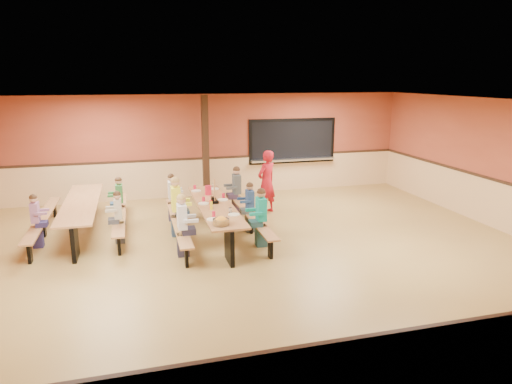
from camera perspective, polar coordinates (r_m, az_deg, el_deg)
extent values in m
plane|color=olive|center=(9.27, -0.60, -7.81)|extent=(12.00, 12.00, 0.00)
cube|color=brown|center=(13.64, -5.88, 5.79)|extent=(12.00, 0.04, 3.00)
cube|color=brown|center=(4.42, 16.16, -12.92)|extent=(12.00, 0.04, 3.00)
cube|color=brown|center=(11.81, 28.90, 2.79)|extent=(0.04, 10.00, 3.00)
cube|color=white|center=(8.61, -0.65, 11.04)|extent=(12.00, 10.00, 0.04)
cube|color=black|center=(14.25, 4.57, 6.38)|extent=(2.60, 0.06, 1.20)
cube|color=silver|center=(14.25, 4.65, 4.06)|extent=(2.70, 0.28, 0.06)
cube|color=black|center=(13.03, -6.33, 5.39)|extent=(0.18, 0.18, 3.00)
cube|color=#9F6A3F|center=(10.13, -5.17, -1.63)|extent=(0.75, 3.60, 0.04)
cube|color=black|center=(8.80, -3.35, -6.62)|extent=(0.08, 0.60, 0.70)
cube|color=black|center=(11.71, -6.45, -1.38)|extent=(0.08, 0.60, 0.70)
cube|color=#9F6A3F|center=(10.12, -9.75, -3.52)|extent=(0.26, 3.60, 0.04)
cube|color=black|center=(10.19, -9.70, -4.72)|extent=(0.06, 0.18, 0.41)
cube|color=#9F6A3F|center=(10.38, -0.64, -2.85)|extent=(0.26, 3.60, 0.04)
cube|color=black|center=(10.45, -0.64, -4.03)|extent=(0.06, 0.18, 0.41)
cube|color=#9F6A3F|center=(11.00, -21.04, -1.27)|extent=(0.75, 3.60, 0.04)
cube|color=black|center=(9.64, -21.72, -5.77)|extent=(0.08, 0.60, 0.70)
cube|color=black|center=(12.59, -20.23, -1.08)|extent=(0.08, 0.60, 0.70)
cube|color=#9F6A3F|center=(11.20, -25.11, -2.95)|extent=(0.26, 3.60, 0.04)
cube|color=black|center=(11.26, -24.99, -4.04)|extent=(0.06, 0.18, 0.41)
cube|color=#9F6A3F|center=(11.02, -16.65, -2.45)|extent=(0.26, 3.60, 0.04)
cube|color=black|center=(11.08, -16.56, -3.57)|extent=(0.06, 0.18, 0.41)
imported|color=#AB131F|center=(11.84, 1.33, 1.27)|extent=(0.72, 0.66, 1.65)
cylinder|color=red|center=(10.93, -6.00, 0.22)|extent=(0.16, 0.16, 0.22)
cube|color=black|center=(10.24, -5.34, -0.98)|extent=(0.10, 0.14, 0.13)
cylinder|color=yellow|center=(9.71, -5.61, -1.71)|extent=(0.06, 0.06, 0.17)
cylinder|color=#B2140F|center=(9.82, -5.67, -1.52)|extent=(0.06, 0.06, 0.17)
cube|color=black|center=(10.20, -5.19, -1.24)|extent=(0.16, 0.16, 0.06)
cube|color=#9F6A3F|center=(10.13, -5.23, 0.29)|extent=(0.02, 0.09, 0.50)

